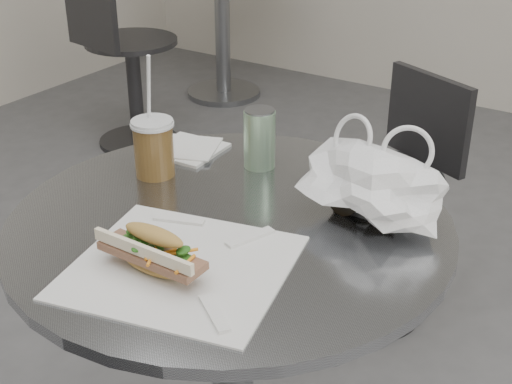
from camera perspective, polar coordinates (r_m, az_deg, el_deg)
The scene contains 11 objects.
cafe_table at distance 1.37m, azimuth -1.94°, elevation -12.20°, with size 0.76×0.76×0.74m.
bg_table at distance 3.88m, azimuth -2.73°, elevation 14.25°, with size 0.70×0.70×0.74m.
chair_far at distance 2.12m, azimuth 10.15°, elevation -1.71°, with size 0.41×0.43×0.72m.
bg_chair at distance 3.28m, azimuth -10.38°, elevation 9.31°, with size 0.41×0.44×0.78m.
sandwich_paper at distance 1.09m, azimuth -6.03°, elevation -5.96°, with size 0.32×0.30×0.00m, color white.
banh_mi at distance 1.06m, azimuth -8.25°, elevation -4.73°, with size 0.21×0.09×0.07m.
iced_coffee at distance 1.36m, azimuth -8.19°, elevation 3.61°, with size 0.08×0.08×0.24m.
sunglasses at distance 1.22m, azimuth 8.59°, elevation -1.22°, with size 0.13×0.03×0.06m.
plastic_bag at distance 1.21m, azimuth 9.19°, elevation 0.62°, with size 0.24×0.19×0.12m, color white, non-canonical shape.
napkin_stack at distance 1.47m, azimuth -5.48°, elevation 3.46°, with size 0.15×0.15×0.01m.
drink_can at distance 1.38m, azimuth 0.29°, elevation 4.31°, with size 0.06×0.06×0.12m.
Camera 1 is at (0.62, -0.66, 1.33)m, focal length 50.00 mm.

